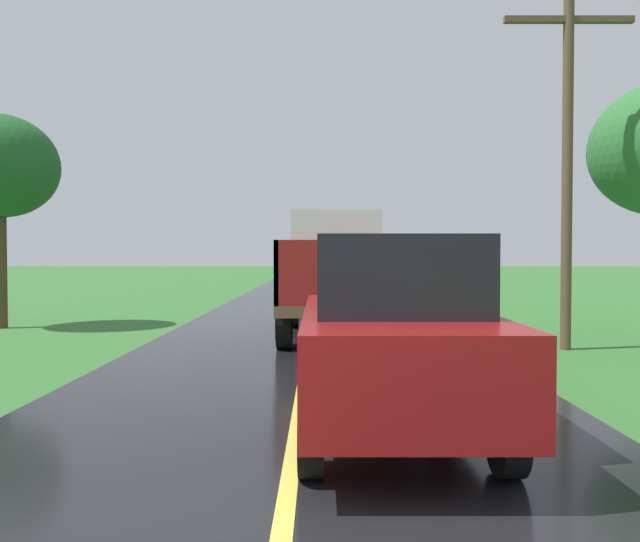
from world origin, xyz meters
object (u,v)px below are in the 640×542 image
Objects in this scene: banana_truck_near at (336,270)px; banana_truck_far at (325,263)px; following_car at (390,332)px; utility_pole_roadside at (567,157)px.

banana_truck_near is 1.00× the size of banana_truck_far.
following_car is (0.31, -7.78, -0.41)m from banana_truck_near.
banana_truck_near is at bearing 154.63° from utility_pole_roadside.
banana_truck_near reaches higher than following_car.
following_car is (-4.06, -5.71, -2.64)m from utility_pole_roadside.
banana_truck_far is at bearing 105.76° from utility_pole_roadside.
utility_pole_roadside reaches higher than banana_truck_near.
utility_pole_roadside is at bearing -25.37° from banana_truck_near.
utility_pole_roadside is 7.48m from following_car.
following_car is (0.46, -21.71, -0.41)m from banana_truck_far.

